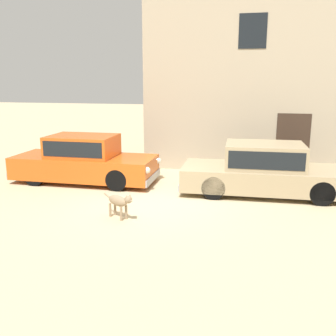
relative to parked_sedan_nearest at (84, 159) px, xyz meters
The scene contains 4 objects.
ground_plane 3.08m from the parked_sedan_nearest, 30.89° to the right, with size 80.00×80.00×0.00m, color tan.
parked_sedan_nearest is the anchor object (origin of this frame).
parked_sedan_second 5.57m from the parked_sedan_nearest, ahead, with size 4.87×1.94×1.45m.
stray_dog_spotted 3.67m from the parked_sedan_nearest, 53.08° to the right, with size 0.91×0.56×0.65m.
Camera 1 is at (2.54, -9.42, 3.19)m, focal length 40.62 mm.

